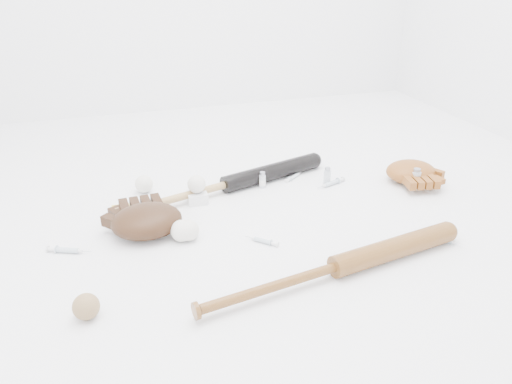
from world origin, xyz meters
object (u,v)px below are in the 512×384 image
object	(u,v)px
pedestal	(197,197)
bat_wood	(336,267)
glove_dark	(147,220)
bat_dark	(226,184)

from	to	relation	value
pedestal	bat_wood	bearing A→B (deg)	-64.21
glove_dark	pedestal	world-z (taller)	glove_dark
pedestal	bat_dark	bearing A→B (deg)	20.73
glove_dark	pedestal	size ratio (longest dim) A/B	3.85
bat_dark	bat_wood	world-z (taller)	bat_dark
bat_dark	pedestal	xyz separation A→B (m)	(-0.13, -0.05, -0.01)
bat_dark	pedestal	bearing A→B (deg)	-175.77
glove_dark	pedestal	bearing A→B (deg)	37.80
bat_wood	glove_dark	distance (m)	0.68
bat_dark	bat_wood	distance (m)	0.70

